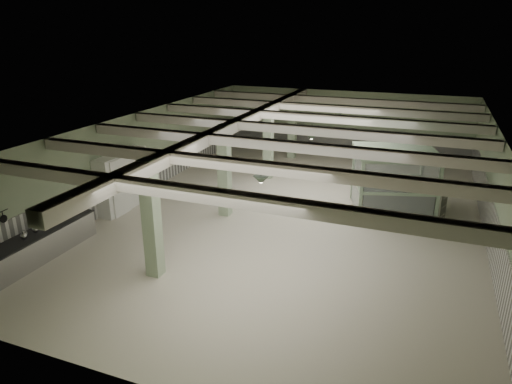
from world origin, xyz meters
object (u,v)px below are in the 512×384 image
(prep_counter, at_px, (25,252))
(guard_booth, at_px, (395,170))
(walkin_cooler, at_px, (123,179))
(filing_cabinet, at_px, (438,202))

(prep_counter, height_order, guard_booth, guard_booth)
(prep_counter, distance_m, walkin_cooler, 5.20)
(walkin_cooler, bearing_deg, filing_cabinet, 15.63)
(filing_cabinet, bearing_deg, walkin_cooler, -144.88)
(filing_cabinet, bearing_deg, guard_booth, -173.28)
(prep_counter, xyz_separation_m, filing_cabinet, (11.85, 8.48, 0.27))
(guard_booth, bearing_deg, walkin_cooler, -176.62)
(prep_counter, relative_size, walkin_cooler, 2.01)
(prep_counter, relative_size, filing_cabinet, 3.70)
(prep_counter, bearing_deg, guard_booth, 41.26)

